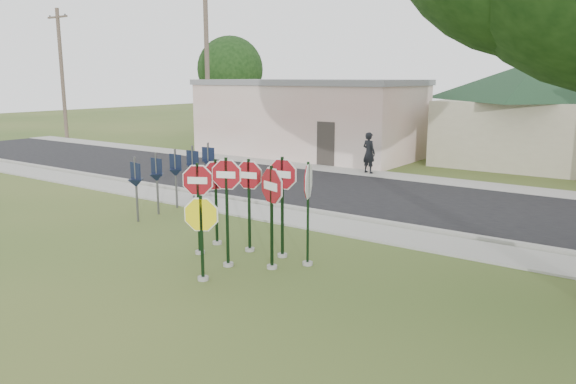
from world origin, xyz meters
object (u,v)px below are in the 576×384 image
Objects in this scene: stop_sign_yellow at (202,229)px; utility_pole_near at (207,66)px; stop_sign_center at (227,198)px; stop_sign_left at (198,196)px; pedestrian at (369,153)px.

stop_sign_yellow is 0.21× the size of utility_pole_near.
utility_pole_near is at bearing 134.59° from stop_sign_center.
stop_sign_center is 1.11× the size of stop_sign_left.
pedestrian is (-3.23, 13.23, -0.64)m from stop_sign_center.
pedestrian is at bearing 98.93° from stop_sign_left.
stop_sign_left is 1.30× the size of pedestrian.
stop_sign_yellow is 14.65m from pedestrian.
utility_pole_near is 5.13× the size of pedestrian.
stop_sign_left is (-1.20, 0.29, -0.16)m from stop_sign_center.
utility_pole_near reaches higher than stop_sign_center.
stop_sign_center is 1.14m from stop_sign_yellow.
stop_sign_center is 1.25m from stop_sign_left.
stop_sign_left is 13.11m from pedestrian.
utility_pole_near reaches higher than pedestrian.
stop_sign_center is 1.34× the size of stop_sign_yellow.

